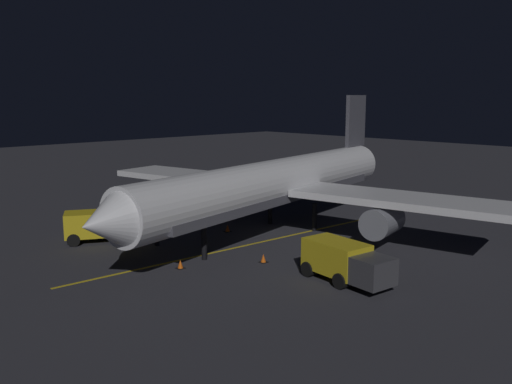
% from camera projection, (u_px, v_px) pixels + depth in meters
% --- Properties ---
extents(ground_plane, '(180.00, 180.00, 0.20)m').
position_uv_depth(ground_plane, '(275.00, 235.00, 41.66)').
color(ground_plane, '#2E2E35').
extents(apron_guide_stripe, '(2.31, 27.34, 0.01)m').
position_uv_depth(apron_guide_stripe, '(245.00, 246.00, 38.22)').
color(apron_guide_stripe, gold).
rests_on(apron_guide_stripe, ground_plane).
extents(airliner, '(34.09, 36.34, 10.58)m').
position_uv_depth(airliner, '(279.00, 184.00, 41.48)').
color(airliner, white).
rests_on(airliner, ground_plane).
extents(baggage_truck, '(4.63, 6.15, 2.21)m').
position_uv_depth(baggage_truck, '(104.00, 225.00, 39.30)').
color(baggage_truck, gold).
rests_on(baggage_truck, ground_plane).
extents(catering_truck, '(5.75, 2.83, 2.25)m').
position_uv_depth(catering_truck, '(344.00, 262.00, 30.47)').
color(catering_truck, gold).
rests_on(catering_truck, ground_plane).
extents(ground_crew_worker, '(0.40, 0.40, 1.74)m').
position_uv_depth(ground_crew_worker, '(157.00, 233.00, 38.12)').
color(ground_crew_worker, black).
rests_on(ground_crew_worker, ground_plane).
extents(traffic_cone_near_left, '(0.50, 0.50, 0.55)m').
position_uv_depth(traffic_cone_near_left, '(180.00, 264.00, 33.08)').
color(traffic_cone_near_left, '#EA590F').
rests_on(traffic_cone_near_left, ground_plane).
extents(traffic_cone_near_right, '(0.50, 0.50, 0.55)m').
position_uv_depth(traffic_cone_near_right, '(228.00, 229.00, 42.15)').
color(traffic_cone_near_right, '#EA590F').
rests_on(traffic_cone_near_right, ground_plane).
extents(traffic_cone_under_wing, '(0.50, 0.50, 0.55)m').
position_uv_depth(traffic_cone_under_wing, '(263.00, 259.00, 34.29)').
color(traffic_cone_under_wing, '#EA590F').
rests_on(traffic_cone_under_wing, ground_plane).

